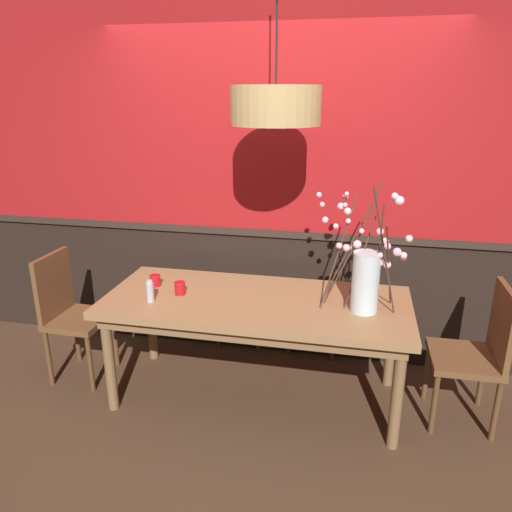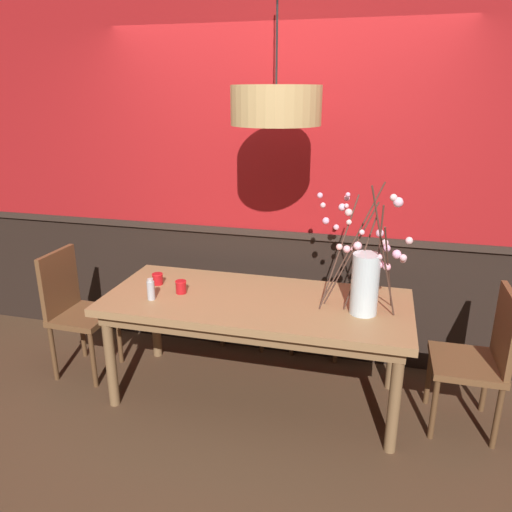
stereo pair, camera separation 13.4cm
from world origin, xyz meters
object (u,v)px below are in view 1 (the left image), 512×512
chair_head_west_end (69,310)px  chair_head_east_end (479,349)px  pendant_lamp (276,105)px  condiment_bottle (150,291)px  dining_table (256,310)px  chair_far_side_right (318,287)px  vase_with_blossoms (365,277)px  candle_holder_nearer_edge (155,280)px  candle_holder_nearer_center (180,288)px  chair_far_side_left (245,284)px

chair_head_west_end → chair_head_east_end: size_ratio=1.01×
chair_head_east_end → pendant_lamp: pendant_lamp is taller
chair_head_west_end → pendant_lamp: bearing=2.3°
chair_head_west_end → condiment_bottle: bearing=-13.7°
dining_table → chair_far_side_right: bearing=68.4°
vase_with_blossoms → candle_holder_nearer_edge: bearing=175.8°
chair_far_side_right → candle_holder_nearer_center: bearing=-134.0°
chair_head_east_end → pendant_lamp: bearing=178.7°
dining_table → candle_holder_nearer_edge: (-0.74, 0.08, 0.12)m
chair_far_side_left → chair_head_east_end: size_ratio=0.94×
chair_far_side_right → chair_head_east_end: size_ratio=0.99×
chair_head_west_end → chair_head_east_end: bearing=0.6°
chair_far_side_left → candle_holder_nearer_edge: 0.94m
chair_head_west_end → vase_with_blossoms: bearing=-0.8°
vase_with_blossoms → candle_holder_nearer_edge: (-1.43, 0.11, -0.18)m
chair_far_side_left → vase_with_blossoms: vase_with_blossoms is taller
chair_far_side_right → candle_holder_nearer_center: (-0.86, -0.89, 0.27)m
chair_head_east_end → vase_with_blossoms: vase_with_blossoms is taller
vase_with_blossoms → condiment_bottle: size_ratio=5.61×
chair_head_west_end → candle_holder_nearer_edge: (0.66, 0.08, 0.25)m
candle_holder_nearer_edge → condiment_bottle: 0.27m
chair_head_west_end → pendant_lamp: pendant_lamp is taller
chair_far_side_right → candle_holder_nearer_center: 1.26m
chair_head_west_end → vase_with_blossoms: size_ratio=1.16×
dining_table → chair_head_east_end: bearing=1.1°
dining_table → condiment_bottle: 0.71m
chair_head_west_end → chair_far_side_right: bearing=26.3°
candle_holder_nearer_edge → condiment_bottle: bearing=-73.6°
chair_head_east_end → candle_holder_nearer_center: (-1.93, -0.06, 0.27)m
chair_head_east_end → dining_table: bearing=-178.9°
vase_with_blossoms → candle_holder_nearer_center: (-1.21, -0.00, -0.18)m
candle_holder_nearer_edge → pendant_lamp: 1.45m
dining_table → condiment_bottle: condiment_bottle is taller
chair_far_side_right → vase_with_blossoms: vase_with_blossoms is taller
chair_head_east_end → candle_holder_nearer_edge: (-2.16, 0.05, 0.27)m
chair_head_east_end → candle_holder_nearer_center: chair_head_east_end is taller
chair_far_side_left → candle_holder_nearer_center: chair_far_side_left is taller
chair_head_east_end → vase_with_blossoms: bearing=-175.4°
chair_head_east_end → pendant_lamp: size_ratio=0.82×
chair_head_east_end → candle_holder_nearer_center: size_ratio=10.56×
condiment_bottle → pendant_lamp: bearing=17.2°
dining_table → chair_far_side_right: (0.34, 0.85, -0.14)m
dining_table → candle_holder_nearer_center: candle_holder_nearer_center is taller
candle_holder_nearer_edge → dining_table: bearing=-5.8°
chair_head_east_end → vase_with_blossoms: size_ratio=1.15×
dining_table → candle_holder_nearer_edge: bearing=174.2°
chair_head_west_end → chair_far_side_left: bearing=36.8°
chair_far_side_right → chair_far_side_left: bearing=-178.6°
dining_table → chair_head_east_end: size_ratio=2.15×
chair_head_east_end → chair_far_side_left: bearing=154.4°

